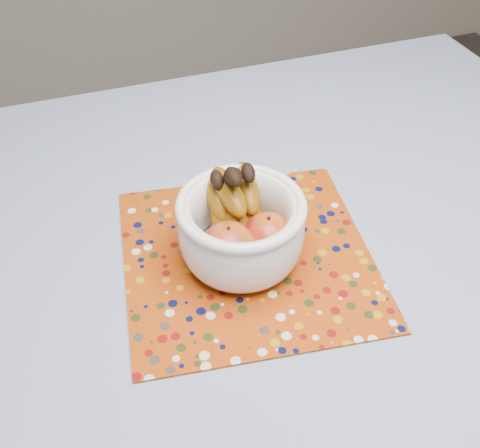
# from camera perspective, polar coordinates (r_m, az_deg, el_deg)

# --- Properties ---
(table) EXTENTS (1.20, 1.20, 0.75)m
(table) POSITION_cam_1_polar(r_m,az_deg,el_deg) (0.93, 8.31, -8.39)
(table) COLOR brown
(table) RESTS_ON ground
(tablecloth) EXTENTS (1.32, 1.32, 0.01)m
(tablecloth) POSITION_cam_1_polar(r_m,az_deg,el_deg) (0.87, 8.84, -5.03)
(tablecloth) COLOR slate
(tablecloth) RESTS_ON table
(placemat) EXTENTS (0.43, 0.43, 0.00)m
(placemat) POSITION_cam_1_polar(r_m,az_deg,el_deg) (0.88, 0.74, -3.28)
(placemat) COLOR #9B3708
(placemat) RESTS_ON tablecloth
(fruit_bowl) EXTENTS (0.19, 0.20, 0.16)m
(fruit_bowl) POSITION_cam_1_polar(r_m,az_deg,el_deg) (0.83, 0.04, 0.14)
(fruit_bowl) COLOR white
(fruit_bowl) RESTS_ON placemat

